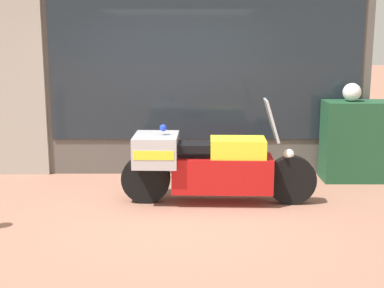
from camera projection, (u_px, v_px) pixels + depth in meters
ground_plane at (174, 212)px, 6.52m from camera, size 60.00×60.00×0.00m
shop_building at (151, 58)px, 8.11m from camera, size 5.79×0.55×3.52m
window_display at (202, 140)px, 8.41m from camera, size 4.43×0.30×2.10m
paramedic_motorcycle at (206, 164)px, 6.77m from camera, size 2.48×0.69×1.34m
utility_cabinet at (355, 141)px, 7.83m from camera, size 0.94×0.52×1.17m
white_helmet at (352, 92)px, 7.68m from camera, size 0.26×0.26×0.26m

